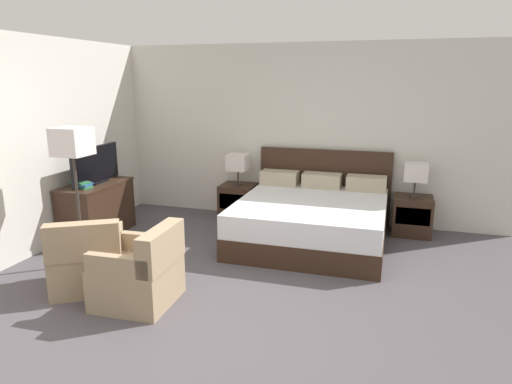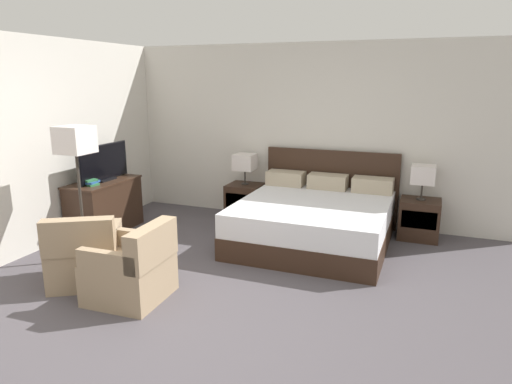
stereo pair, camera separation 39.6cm
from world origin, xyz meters
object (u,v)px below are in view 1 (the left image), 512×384
(table_lamp_right, at_px, (416,172))
(book_blue_cover, at_px, (83,185))
(nightstand_right, at_px, (412,216))
(book_red_cover, at_px, (83,187))
(book_small_top, at_px, (81,183))
(armchair_companion, at_px, (141,274))
(floor_lamp, at_px, (73,150))
(bed, at_px, (312,218))
(nightstand_left, at_px, (238,202))
(table_lamp_left, at_px, (238,162))
(tv, at_px, (96,165))
(armchair_by_window, at_px, (88,262))
(dresser, at_px, (97,208))

(table_lamp_right, xyz_separation_m, book_blue_cover, (-4.07, -1.54, -0.11))
(nightstand_right, relative_size, book_red_cover, 2.23)
(table_lamp_right, xyz_separation_m, book_small_top, (-4.09, -1.54, -0.08))
(armchair_companion, distance_m, floor_lamp, 1.64)
(nightstand_right, relative_size, book_small_top, 2.44)
(nightstand_right, xyz_separation_m, book_red_cover, (-4.07, -1.54, 0.47))
(bed, bearing_deg, book_red_cover, -163.02)
(nightstand_left, height_order, book_small_top, book_small_top)
(table_lamp_right, relative_size, book_blue_cover, 2.39)
(table_lamp_left, bearing_deg, bed, -28.42)
(tv, bearing_deg, armchair_by_window, -58.23)
(table_lamp_left, height_order, table_lamp_right, same)
(book_small_top, bearing_deg, book_blue_cover, 0.00)
(book_blue_cover, distance_m, armchair_companion, 2.09)
(nightstand_left, height_order, armchair_by_window, armchair_by_window)
(table_lamp_right, distance_m, armchair_by_window, 4.21)
(floor_lamp, bearing_deg, book_blue_cover, 123.92)
(bed, bearing_deg, table_lamp_right, 28.42)
(book_blue_cover, height_order, armchair_companion, book_blue_cover)
(nightstand_right, distance_m, tv, 4.32)
(bed, height_order, book_small_top, bed)
(bed, height_order, nightstand_right, bed)
(dresser, bearing_deg, table_lamp_left, 38.99)
(table_lamp_left, xyz_separation_m, armchair_companion, (0.01, -2.83, -0.58))
(bed, distance_m, dresser, 2.89)
(nightstand_right, distance_m, book_small_top, 4.40)
(table_lamp_left, xyz_separation_m, dresser, (-1.58, -1.28, -0.49))
(nightstand_right, height_order, book_blue_cover, book_blue_cover)
(bed, distance_m, book_small_top, 3.01)
(table_lamp_left, relative_size, book_small_top, 2.13)
(nightstand_right, height_order, tv, tv)
(tv, xyz_separation_m, book_small_top, (-0.02, -0.31, -0.17))
(dresser, xyz_separation_m, book_red_cover, (0.01, -0.26, 0.36))
(table_lamp_left, xyz_separation_m, book_red_cover, (-1.57, -1.54, -0.13))
(dresser, xyz_separation_m, book_small_top, (-0.01, -0.26, 0.41))
(bed, relative_size, armchair_by_window, 2.09)
(book_red_cover, relative_size, book_small_top, 1.09)
(dresser, xyz_separation_m, armchair_by_window, (0.92, -1.43, -0.09))
(nightstand_left, bearing_deg, book_blue_cover, -135.53)
(nightstand_right, xyz_separation_m, armchair_by_window, (-3.16, -2.71, 0.02))
(book_red_cover, relative_size, book_blue_cover, 1.22)
(book_red_cover, xyz_separation_m, book_small_top, (-0.03, 0.00, 0.05))
(nightstand_right, height_order, armchair_by_window, armchair_by_window)
(table_lamp_right, bearing_deg, table_lamp_left, 180.00)
(table_lamp_left, height_order, book_blue_cover, table_lamp_left)
(book_blue_cover, relative_size, armchair_by_window, 0.21)
(nightstand_left, bearing_deg, dresser, -141.04)
(nightstand_left, distance_m, floor_lamp, 2.70)
(nightstand_left, height_order, nightstand_right, same)
(book_red_cover, height_order, book_small_top, book_small_top)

